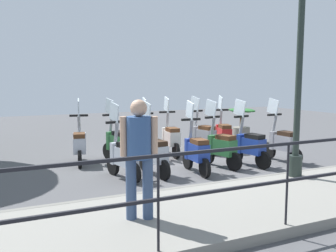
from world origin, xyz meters
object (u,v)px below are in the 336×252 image
at_px(pedestrian_distant, 139,150).
at_px(scooter_near_2, 221,146).
at_px(lamp_post_near, 299,66).
at_px(potted_palm, 241,127).
at_px(scooter_far_4, 117,142).
at_px(scooter_far_2, 171,138).
at_px(scooter_far_1, 203,136).
at_px(scooter_far_5, 80,144).
at_px(scooter_far_0, 223,134).
at_px(scooter_near_3, 196,151).
at_px(scooter_near_5, 123,155).
at_px(scooter_near_0, 282,142).
at_px(scooter_near_4, 154,153).
at_px(scooter_far_3, 148,140).
at_px(scooter_near_1, 250,145).

distance_m(pedestrian_distant, scooter_near_2, 3.93).
distance_m(lamp_post_near, potted_palm, 5.30).
bearing_deg(lamp_post_near, scooter_far_4, 37.39).
bearing_deg(scooter_far_2, lamp_post_near, -157.21).
relative_size(scooter_far_1, scooter_far_5, 1.00).
bearing_deg(scooter_far_0, pedestrian_distant, 152.80).
relative_size(pedestrian_distant, scooter_far_2, 1.03).
bearing_deg(scooter_near_3, potted_palm, -44.56).
bearing_deg(scooter_near_3, scooter_near_5, 85.43).
distance_m(scooter_near_0, scooter_near_3, 2.44).
distance_m(scooter_near_3, scooter_near_4, 0.90).
bearing_deg(scooter_far_3, lamp_post_near, -143.62).
distance_m(scooter_near_3, scooter_far_3, 1.79).
height_order(lamp_post_near, scooter_near_2, lamp_post_near).
bearing_deg(scooter_far_2, scooter_near_1, -141.53).
height_order(lamp_post_near, scooter_near_0, lamp_post_near).
xyz_separation_m(potted_palm, scooter_near_0, (-2.96, 0.94, 0.04)).
distance_m(scooter_near_5, scooter_far_3, 1.90).
bearing_deg(potted_palm, scooter_near_1, 147.08).
xyz_separation_m(scooter_near_4, scooter_far_3, (1.53, -0.47, 0.00)).
distance_m(scooter_near_5, scooter_far_4, 1.62).
height_order(potted_palm, scooter_far_2, scooter_far_2).
bearing_deg(scooter_far_5, potted_palm, -66.12).
xyz_separation_m(pedestrian_distant, potted_palm, (5.37, -5.54, -0.63)).
relative_size(scooter_near_2, scooter_far_2, 1.00).
distance_m(scooter_near_2, scooter_far_2, 1.72).
bearing_deg(scooter_far_3, scooter_near_2, -133.64).
bearing_deg(scooter_far_0, scooter_far_2, 106.00).
distance_m(lamp_post_near, scooter_near_5, 3.78).
xyz_separation_m(pedestrian_distant, scooter_far_4, (4.10, -0.98, -0.60)).
bearing_deg(lamp_post_near, pedestrian_distant, 103.25).
bearing_deg(scooter_near_3, scooter_far_2, -5.59).
relative_size(scooter_near_2, scooter_far_4, 1.00).
distance_m(scooter_far_0, scooter_far_1, 0.67).
distance_m(scooter_far_1, scooter_far_5, 3.31).
bearing_deg(pedestrian_distant, scooter_far_4, -171.58).
xyz_separation_m(scooter_near_1, scooter_far_3, (1.66, 1.87, 0.00)).
bearing_deg(scooter_far_2, scooter_far_3, 107.70).
xyz_separation_m(potted_palm, scooter_near_1, (-2.97, 1.93, 0.04)).
height_order(scooter_far_1, scooter_far_2, same).
relative_size(lamp_post_near, scooter_near_1, 3.04).
bearing_deg(scooter_far_0, scooter_near_4, 137.68).
distance_m(pedestrian_distant, scooter_near_5, 2.67).
relative_size(potted_palm, scooter_near_1, 0.69).
bearing_deg(scooter_far_2, scooter_near_2, -158.11).
bearing_deg(scooter_near_0, pedestrian_distant, 112.24).
bearing_deg(scooter_far_4, lamp_post_near, -158.92).
bearing_deg(scooter_near_3, scooter_far_3, 16.69).
bearing_deg(scooter_near_2, scooter_far_0, -48.62).
relative_size(pedestrian_distant, scooter_near_2, 1.03).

